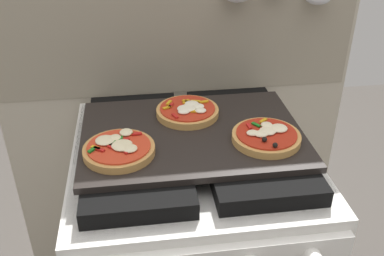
% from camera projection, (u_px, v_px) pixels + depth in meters
% --- Properties ---
extents(kitchen_backsplash, '(1.10, 0.09, 1.55)m').
position_uv_depth(kitchen_backsplash, '(179.00, 112.00, 1.44)').
color(kitchen_backsplash, '#B2A893').
rests_on(kitchen_backsplash, ground_plane).
extents(baking_tray, '(0.54, 0.38, 0.02)m').
position_uv_depth(baking_tray, '(192.00, 134.00, 1.09)').
color(baking_tray, black).
rests_on(baking_tray, stove).
extents(pizza_left, '(0.16, 0.16, 0.03)m').
position_uv_depth(pizza_left, '(119.00, 149.00, 1.00)').
color(pizza_left, '#C18947').
rests_on(pizza_left, baking_tray).
extents(pizza_right, '(0.16, 0.16, 0.03)m').
position_uv_depth(pizza_right, '(266.00, 136.00, 1.04)').
color(pizza_right, tan).
rests_on(pizza_right, baking_tray).
extents(pizza_center, '(0.16, 0.16, 0.03)m').
position_uv_depth(pizza_center, '(189.00, 111.00, 1.15)').
color(pizza_center, tan).
rests_on(pizza_center, baking_tray).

